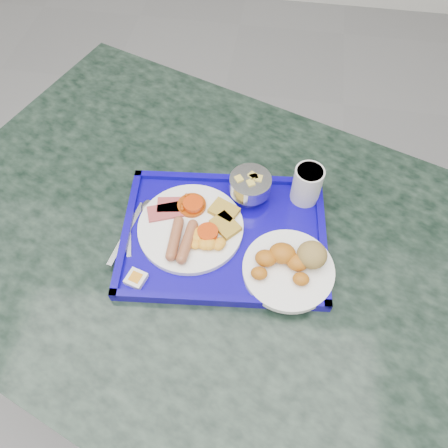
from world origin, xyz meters
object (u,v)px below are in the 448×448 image
(table, at_px, (224,290))
(bread_plate, at_px, (291,264))
(main_plate, at_px, (194,227))
(tray, at_px, (224,236))
(juice_cup, at_px, (307,184))
(fruit_bowl, at_px, (250,185))

(table, bearing_deg, bread_plate, -15.16)
(main_plate, bearing_deg, bread_plate, -15.92)
(tray, relative_size, juice_cup, 5.17)
(tray, bearing_deg, bread_plate, -22.50)
(table, height_order, fruit_bowl, fruit_bowl)
(tray, distance_m, main_plate, 0.07)
(main_plate, bearing_deg, tray, 0.07)
(main_plate, height_order, bread_plate, bread_plate)
(bread_plate, height_order, fruit_bowl, fruit_bowl)
(fruit_bowl, relative_size, juice_cup, 1.03)
(fruit_bowl, bearing_deg, table, -106.41)
(tray, height_order, fruit_bowl, fruit_bowl)
(tray, height_order, bread_plate, bread_plate)
(table, xyz_separation_m, juice_cup, (0.16, 0.15, 0.28))
(table, relative_size, tray, 3.43)
(tray, relative_size, bread_plate, 2.49)
(main_plate, distance_m, fruit_bowl, 0.15)
(bread_plate, height_order, juice_cup, juice_cup)
(fruit_bowl, bearing_deg, juice_cup, 7.96)
(juice_cup, bearing_deg, fruit_bowl, -172.04)
(bread_plate, bearing_deg, tray, 157.50)
(bread_plate, relative_size, fruit_bowl, 2.01)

